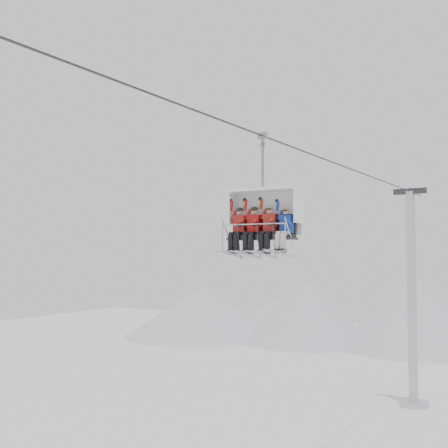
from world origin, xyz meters
The scene contains 8 objects.
ridgeline centered at (-1.58, 42.05, 2.84)m, with size 72.00×21.00×7.00m.
lift_tower_right centered at (0.00, 22.00, 5.78)m, with size 2.00×1.80×13.48m.
haul_cable centered at (0.00, 0.00, 13.30)m, with size 0.06×0.06×50.00m, color #303035.
chairlift_carrier centered at (0.00, 2.54, 10.70)m, with size 2.50×1.17×3.98m.
skier_far_left centered at (-0.83, 2.24, 10.23)m, with size 0.43×1.69×1.69m.
skier_center_left centered at (-0.27, 2.24, 10.23)m, with size 0.43×1.69×1.69m.
skier_center_right centered at (0.32, 2.24, 10.23)m, with size 0.43×1.69×1.69m.
skier_far_right centered at (0.90, 2.23, 10.20)m, with size 0.39×1.69×1.58m.
Camera 1 is at (8.74, -13.92, 9.37)m, focal length 45.00 mm.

